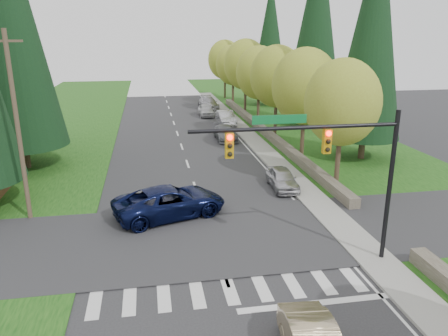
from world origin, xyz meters
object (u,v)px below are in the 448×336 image
object	(u,v)px
parked_car_b	(225,133)
parked_car_d	(206,110)
suv_navy	(170,202)
parked_car_a	(282,179)
parked_car_c	(226,118)
parked_car_e	(208,103)

from	to	relation	value
parked_car_b	parked_car_d	xyz separation A→B (m)	(-0.13, 12.66, 0.05)
suv_navy	parked_car_b	size ratio (longest dim) A/B	1.36
suv_navy	parked_car_b	world-z (taller)	suv_navy
parked_car_d	parked_car_b	bearing A→B (deg)	-89.69
suv_navy	parked_car_a	size ratio (longest dim) A/B	1.57
parked_car_a	parked_car_d	xyz separation A→B (m)	(-1.40, 26.79, 0.04)
parked_car_b	parked_car_c	xyz separation A→B (m)	(1.27, 6.68, 0.13)
suv_navy	parked_car_c	bearing A→B (deg)	-35.33
parked_car_a	parked_car_d	bearing A→B (deg)	95.38
parked_car_a	parked_car_b	bearing A→B (deg)	97.51
parked_car_d	parked_car_c	bearing A→B (deg)	-77.11
parked_car_b	parked_car_c	size ratio (longest dim) A/B	0.95
parked_car_c	parked_car_e	xyz separation A→B (m)	(-0.38, 11.24, -0.02)
parked_car_c	parked_car_d	bearing A→B (deg)	103.49
parked_car_b	suv_navy	bearing A→B (deg)	-109.33
parked_car_c	parked_car_e	bearing A→B (deg)	92.23
parked_car_b	parked_car_e	xyz separation A→B (m)	(0.89, 17.92, 0.11)
suv_navy	parked_car_d	world-z (taller)	suv_navy
suv_navy	parked_car_a	bearing A→B (deg)	-84.05
parked_car_a	parked_car_c	distance (m)	20.81
parked_car_a	parked_car_d	world-z (taller)	parked_car_d
suv_navy	parked_car_a	world-z (taller)	suv_navy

